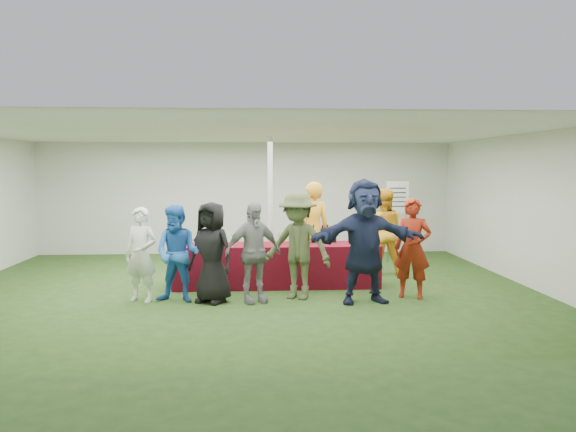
{
  "coord_description": "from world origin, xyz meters",
  "views": [
    {
      "loc": [
        0.17,
        -9.71,
        2.11
      ],
      "look_at": [
        0.78,
        0.11,
        1.25
      ],
      "focal_mm": 35.0,
      "sensor_mm": 36.0,
      "label": 1
    }
  ],
  "objects": [
    {
      "name": "wine_bottles",
      "position": [
        1.27,
        0.26,
        0.87
      ],
      "size": [
        0.82,
        0.15,
        0.32
      ],
      "color": "black",
      "rests_on": "serving_table"
    },
    {
      "name": "staff_pourer",
      "position": [
        1.28,
        0.79,
        0.92
      ],
      "size": [
        0.73,
        0.54,
        1.84
      ],
      "primitive_type": "imported",
      "rotation": [
        0.0,
        0.0,
        3.3
      ],
      "color": "gold",
      "rests_on": "ground"
    },
    {
      "name": "serving_table",
      "position": [
        0.58,
        0.11,
        0.38
      ],
      "size": [
        3.6,
        0.8,
        0.75
      ],
      "primitive_type": "cube",
      "color": "#630D12",
      "rests_on": "ground"
    },
    {
      "name": "bar_towel",
      "position": [
        2.08,
        0.16,
        0.77
      ],
      "size": [
        0.25,
        0.18,
        0.03
      ],
      "primitive_type": "cube",
      "color": "white",
      "rests_on": "serving_table"
    },
    {
      "name": "customer_5",
      "position": [
        1.89,
        -1.18,
        0.97
      ],
      "size": [
        1.85,
        0.77,
        1.94
      ],
      "primitive_type": "imported",
      "rotation": [
        0.0,
        0.0,
        0.11
      ],
      "color": "#181F3A",
      "rests_on": "ground"
    },
    {
      "name": "customer_3",
      "position": [
        0.16,
        -1.06,
        0.79
      ],
      "size": [
        1.0,
        0.72,
        1.57
      ],
      "primitive_type": "imported",
      "rotation": [
        0.0,
        0.0,
        0.41
      ],
      "color": "gray",
      "rests_on": "ground"
    },
    {
      "name": "wine_glasses",
      "position": [
        0.17,
        -0.15,
        0.86
      ],
      "size": [
        2.79,
        0.09,
        0.16
      ],
      "color": "silver",
      "rests_on": "serving_table"
    },
    {
      "name": "customer_2",
      "position": [
        -0.48,
        -1.01,
        0.79
      ],
      "size": [
        0.92,
        0.82,
        1.57
      ],
      "primitive_type": "imported",
      "rotation": [
        0.0,
        0.0,
        -0.53
      ],
      "color": "black",
      "rests_on": "ground"
    },
    {
      "name": "tent",
      "position": [
        0.5,
        1.2,
        1.35
      ],
      "size": [
        10.0,
        10.0,
        10.0
      ],
      "color": "white",
      "rests_on": "ground"
    },
    {
      "name": "customer_1",
      "position": [
        -1.01,
        -0.96,
        0.76
      ],
      "size": [
        0.86,
        0.74,
        1.52
      ],
      "primitive_type": "imported",
      "rotation": [
        0.0,
        0.0,
        -0.24
      ],
      "color": "blue",
      "rests_on": "ground"
    },
    {
      "name": "ground",
      "position": [
        0.0,
        0.0,
        0.0
      ],
      "size": [
        60.0,
        60.0,
        0.0
      ],
      "primitive_type": "plane",
      "color": "#284719",
      "rests_on": "ground"
    },
    {
      "name": "customer_0",
      "position": [
        -1.59,
        -0.89,
        0.74
      ],
      "size": [
        0.64,
        0.53,
        1.49
      ],
      "primitive_type": "imported",
      "rotation": [
        0.0,
        0.0,
        -0.38
      ],
      "color": "silver",
      "rests_on": "ground"
    },
    {
      "name": "dump_bucket",
      "position": [
        2.23,
        -0.11,
        0.84
      ],
      "size": [
        0.25,
        0.25,
        0.18
      ],
      "primitive_type": "cylinder",
      "color": "slate",
      "rests_on": "serving_table"
    },
    {
      "name": "water_bottle",
      "position": [
        0.61,
        0.19,
        0.85
      ],
      "size": [
        0.07,
        0.07,
        0.23
      ],
      "color": "silver",
      "rests_on": "serving_table"
    },
    {
      "name": "wine_list_sign",
      "position": [
        3.34,
        2.45,
        1.32
      ],
      "size": [
        0.5,
        0.03,
        1.8
      ],
      "color": "slate",
      "rests_on": "ground"
    },
    {
      "name": "customer_4",
      "position": [
        0.87,
        -0.86,
        0.86
      ],
      "size": [
        1.28,
        1.07,
        1.73
      ],
      "primitive_type": "imported",
      "rotation": [
        0.0,
        0.0,
        -0.46
      ],
      "color": "#444F2A",
      "rests_on": "ground"
    },
    {
      "name": "customer_6",
      "position": [
        2.73,
        -0.9,
        0.81
      ],
      "size": [
        0.69,
        0.59,
        1.61
      ],
      "primitive_type": "imported",
      "rotation": [
        0.0,
        0.0,
        -0.4
      ],
      "color": "maroon",
      "rests_on": "ground"
    },
    {
      "name": "staff_back",
      "position": [
        2.73,
        1.16,
        0.84
      ],
      "size": [
        0.9,
        0.75,
        1.69
      ],
      "primitive_type": "imported",
      "rotation": [
        0.0,
        0.0,
        3.0
      ],
      "color": "gold",
      "rests_on": "ground"
    }
  ]
}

